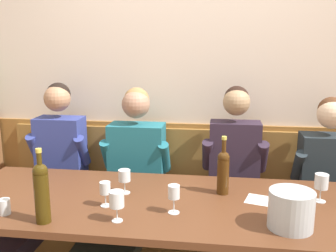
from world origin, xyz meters
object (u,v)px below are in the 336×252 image
(person_left_seat, at_px, (126,190))
(wine_bottle_clear_water, at_px, (223,170))
(dining_table, at_px, (176,212))
(wine_glass_left_end, at_px, (321,182))
(ice_bucket, at_px, (291,210))
(wine_glass_center_front, at_px, (117,200))
(wine_glass_center_rear, at_px, (174,193))
(wine_bottle_green_tall, at_px, (42,191))
(wine_glass_by_bottle, at_px, (105,189))
(wine_glass_near_bucket, at_px, (124,177))
(wall_bench, at_px, (187,215))
(water_tumbler_right, at_px, (4,207))
(person_center_left_seat, at_px, (41,184))
(person_center_right_seat, at_px, (235,197))

(person_left_seat, distance_m, wine_bottle_clear_water, 0.73)
(dining_table, xyz_separation_m, wine_glass_left_end, (0.82, 0.11, 0.18))
(ice_bucket, distance_m, wine_glass_center_front, 0.86)
(person_left_seat, xyz_separation_m, wine_glass_center_rear, (0.39, -0.51, 0.21))
(dining_table, relative_size, wine_bottle_green_tall, 6.81)
(wine_glass_by_bottle, xyz_separation_m, wine_glass_near_bucket, (0.06, 0.20, 0.01))
(wall_bench, distance_m, wine_bottle_green_tall, 1.40)
(wine_bottle_clear_water, distance_m, wine_glass_near_bucket, 0.59)
(ice_bucket, height_order, water_tumbler_right, ice_bucket)
(ice_bucket, height_order, wine_glass_near_bucket, ice_bucket)
(dining_table, xyz_separation_m, wine_bottle_clear_water, (0.27, 0.15, 0.21))
(person_center_left_seat, bearing_deg, wine_glass_by_bottle, -37.39)
(dining_table, bearing_deg, wine_glass_center_front, -132.96)
(ice_bucket, relative_size, water_tumbler_right, 2.66)
(wine_glass_by_bottle, xyz_separation_m, water_tumbler_right, (-0.50, -0.17, -0.06))
(person_center_right_seat, height_order, ice_bucket, person_center_right_seat)
(person_left_seat, relative_size, water_tumbler_right, 16.48)
(person_left_seat, height_order, ice_bucket, person_left_seat)
(person_center_left_seat, relative_size, ice_bucket, 6.16)
(ice_bucket, height_order, wine_glass_left_end, ice_bucket)
(wine_glass_left_end, distance_m, wine_glass_near_bucket, 1.14)
(person_left_seat, distance_m, wine_bottle_green_tall, 0.79)
(wall_bench, xyz_separation_m, water_tumbler_right, (-0.88, -1.03, 0.48))
(person_center_left_seat, distance_m, ice_bucket, 1.71)
(ice_bucket, bearing_deg, water_tumbler_right, -178.10)
(person_center_left_seat, relative_size, wine_glass_by_bottle, 9.66)
(person_center_left_seat, height_order, person_left_seat, person_center_left_seat)
(person_center_left_seat, bearing_deg, wine_glass_center_rear, -26.84)
(ice_bucket, bearing_deg, person_left_seat, 148.48)
(person_center_left_seat, xyz_separation_m, person_center_right_seat, (1.36, -0.02, -0.01))
(person_center_left_seat, height_order, wine_glass_left_end, person_center_left_seat)
(wine_bottle_green_tall, height_order, wine_glass_near_bucket, wine_bottle_green_tall)
(dining_table, height_order, wine_glass_center_front, wine_glass_center_front)
(wall_bench, relative_size, wine_glass_by_bottle, 20.91)
(wine_glass_center_front, bearing_deg, wine_bottle_clear_water, 39.61)
(ice_bucket, height_order, wine_bottle_green_tall, wine_bottle_green_tall)
(wine_glass_center_front, relative_size, wine_glass_by_bottle, 1.15)
(person_center_right_seat, bearing_deg, wine_bottle_green_tall, -145.08)
(dining_table, distance_m, wine_bottle_green_tall, 0.76)
(wine_glass_center_rear, bearing_deg, wine_glass_left_end, 17.88)
(person_center_left_seat, distance_m, wine_bottle_green_tall, 0.84)
(wine_glass_left_end, distance_m, water_tumbler_right, 1.74)
(person_center_left_seat, relative_size, water_tumbler_right, 16.37)
(wall_bench, bearing_deg, water_tumbler_right, -130.40)
(wine_glass_center_rear, relative_size, water_tumbler_right, 1.88)
(wine_glass_by_bottle, height_order, water_tumbler_right, wine_glass_by_bottle)
(wine_glass_by_bottle, bearing_deg, ice_bucket, -7.18)
(wine_glass_near_bucket, bearing_deg, wine_glass_by_bottle, -106.82)
(wall_bench, height_order, wine_glass_near_bucket, wall_bench)
(dining_table, bearing_deg, wine_glass_near_bucket, 166.23)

